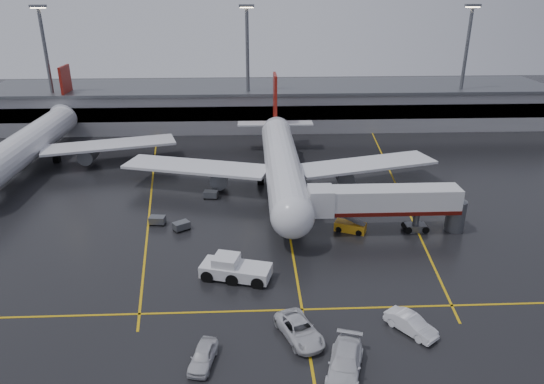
{
  "coord_description": "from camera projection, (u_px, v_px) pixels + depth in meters",
  "views": [
    {
      "loc": [
        -4.68,
        -61.68,
        28.78
      ],
      "look_at": [
        -2.0,
        -2.0,
        4.0
      ],
      "focal_mm": 32.9,
      "sensor_mm": 36.0,
      "label": 1
    }
  ],
  "objects": [
    {
      "name": "belt_loader",
      "position": [
        350.0,
        227.0,
        62.96
      ],
      "size": [
        4.18,
        3.07,
        2.44
      ],
      "color": "orange",
      "rests_on": "ground"
    },
    {
      "name": "apron_line_stop",
      "position": [
        302.0,
        310.0,
        47.83
      ],
      "size": [
        60.0,
        0.25,
        0.02
      ],
      "primitive_type": "cube",
      "color": "gold",
      "rests_on": "ground"
    },
    {
      "name": "jet_bridge",
      "position": [
        385.0,
        203.0,
        61.59
      ],
      "size": [
        19.9,
        3.4,
        6.05
      ],
      "color": "silver",
      "rests_on": "ground"
    },
    {
      "name": "light_mast_mid",
      "position": [
        248.0,
        62.0,
        101.14
      ],
      "size": [
        3.0,
        1.2,
        25.45
      ],
      "color": "#595B60",
      "rests_on": "ground"
    },
    {
      "name": "main_airliner",
      "position": [
        282.0,
        161.0,
        75.47
      ],
      "size": [
        48.8,
        45.6,
        14.1
      ],
      "color": "silver",
      "rests_on": "ground"
    },
    {
      "name": "pushback_tractor",
      "position": [
        234.0,
        269.0,
        52.66
      ],
      "size": [
        7.87,
        4.91,
        2.62
      ],
      "color": "silver",
      "rests_on": "ground"
    },
    {
      "name": "light_mast_left",
      "position": [
        47.0,
        63.0,
        99.48
      ],
      "size": [
        3.0,
        1.2,
        25.45
      ],
      "color": "#595B60",
      "rests_on": "ground"
    },
    {
      "name": "service_van_b",
      "position": [
        345.0,
        363.0,
        39.73
      ],
      "size": [
        4.33,
        6.82,
        1.84
      ],
      "primitive_type": "imported",
      "rotation": [
        0.0,
        0.0,
        -0.3
      ],
      "color": "silver",
      "rests_on": "ground"
    },
    {
      "name": "baggage_cart_b",
      "position": [
        157.0,
        220.0,
        64.72
      ],
      "size": [
        2.14,
        1.52,
        1.12
      ],
      "color": "#595B60",
      "rests_on": "ground"
    },
    {
      "name": "apron_line_left",
      "position": [
        152.0,
        188.0,
        76.53
      ],
      "size": [
        9.99,
        69.35,
        0.02
      ],
      "primitive_type": "cube",
      "rotation": [
        0.0,
        0.0,
        0.14
      ],
      "color": "gold",
      "rests_on": "ground"
    },
    {
      "name": "terminal",
      "position": [
        271.0,
        105.0,
        110.71
      ],
      "size": [
        122.0,
        19.0,
        8.6
      ],
      "color": "gray",
      "rests_on": "ground"
    },
    {
      "name": "service_van_d",
      "position": [
        203.0,
        356.0,
        40.76
      ],
      "size": [
        2.56,
        4.62,
        1.49
      ],
      "primitive_type": "imported",
      "rotation": [
        0.0,
        0.0,
        -0.19
      ],
      "color": "silver",
      "rests_on": "ground"
    },
    {
      "name": "apron_line_right",
      "position": [
        396.0,
        184.0,
        78.11
      ],
      "size": [
        7.57,
        69.64,
        0.02
      ],
      "primitive_type": "cube",
      "rotation": [
        0.0,
        0.0,
        -0.1
      ],
      "color": "gold",
      "rests_on": "ground"
    },
    {
      "name": "baggage_cart_c",
      "position": [
        211.0,
        194.0,
        72.7
      ],
      "size": [
        2.17,
        1.58,
        1.12
      ],
      "color": "#595B60",
      "rests_on": "ground"
    },
    {
      "name": "light_mast_right",
      "position": [
        465.0,
        61.0,
        103.0
      ],
      "size": [
        3.0,
        1.2,
        25.45
      ],
      "color": "#595B60",
      "rests_on": "ground"
    },
    {
      "name": "service_van_c",
      "position": [
        411.0,
        324.0,
        44.51
      ],
      "size": [
        4.35,
        4.96,
        1.62
      ],
      "primitive_type": "imported",
      "rotation": [
        0.0,
        0.0,
        0.65
      ],
      "color": "white",
      "rests_on": "ground"
    },
    {
      "name": "service_van_a",
      "position": [
        300.0,
        330.0,
        43.73
      ],
      "size": [
        4.66,
        6.45,
        1.63
      ],
      "primitive_type": "imported",
      "rotation": [
        0.0,
        0.0,
        0.37
      ],
      "color": "silver",
      "rests_on": "ground"
    },
    {
      "name": "ground",
      "position": [
        286.0,
        213.0,
        68.14
      ],
      "size": [
        220.0,
        220.0,
        0.0
      ],
      "primitive_type": "plane",
      "color": "black",
      "rests_on": "ground"
    },
    {
      "name": "second_airliner",
      "position": [
        32.0,
        142.0,
        84.81
      ],
      "size": [
        48.8,
        45.6,
        14.1
      ],
      "color": "silver",
      "rests_on": "ground"
    },
    {
      "name": "apron_line_centre",
      "position": [
        286.0,
        213.0,
        68.13
      ],
      "size": [
        0.25,
        90.0,
        0.02
      ],
      "primitive_type": "cube",
      "color": "gold",
      "rests_on": "ground"
    },
    {
      "name": "baggage_cart_a",
      "position": [
        181.0,
        226.0,
        63.2
      ],
      "size": [
        2.38,
        2.21,
        1.12
      ],
      "color": "#595B60",
      "rests_on": "ground"
    }
  ]
}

